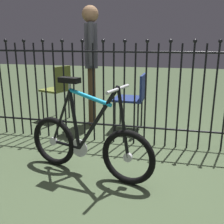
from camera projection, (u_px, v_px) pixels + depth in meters
The scene contains 6 objects.
ground_plane at pixel (124, 175), 2.51m from camera, with size 20.00×20.00×0.00m, color #3F4F34.
iron_fence at pixel (133, 91), 3.11m from camera, with size 4.45×0.07×1.33m.
bicycle at pixel (88, 143), 2.48m from camera, with size 1.31×0.47×0.92m.
chair_navy at pixel (134, 96), 3.68m from camera, with size 0.43×0.42×0.79m.
chair_olive at pixel (58, 87), 4.13m from camera, with size 0.47×0.47×0.86m.
person_visitor at pixel (91, 55), 3.79m from camera, with size 0.26×0.46×1.71m.
Camera 1 is at (0.40, -2.23, 1.26)m, focal length 42.19 mm.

